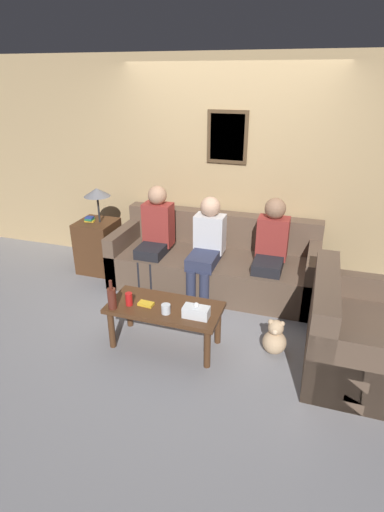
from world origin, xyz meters
The scene contains 15 objects.
ground_plane centered at (0.00, 0.00, 0.00)m, with size 16.00×16.00×0.00m, color gray.
wall_back centered at (0.00, 1.05, 1.30)m, with size 9.00×0.08×2.60m.
couch_main centered at (0.00, 0.55, 0.29)m, with size 2.41×0.94×0.83m.
couch_side centered at (1.58, -0.52, 0.29)m, with size 0.94×1.21×0.83m.
coffee_table centered at (-0.12, -0.76, 0.36)m, with size 1.05×0.49×0.43m.
side_table_with_lamp centered at (-1.53, 0.49, 0.39)m, with size 0.47×0.47×1.11m.
wine_bottle centered at (-0.56, -0.94, 0.54)m, with size 0.08×0.08×0.28m.
drinking_glass centered at (-0.07, -0.86, 0.47)m, with size 0.08×0.08×0.09m.
book_stack centered at (-0.29, -0.79, 0.44)m, with size 0.15×0.09×0.03m.
soda_can centered at (-0.44, -0.84, 0.49)m, with size 0.07×0.07×0.12m.
tissue_box centered at (0.21, -0.84, 0.48)m, with size 0.23×0.12×0.15m.
person_left centered at (-0.69, 0.39, 0.65)m, with size 0.34×0.58×1.20m.
person_middle centered at (-0.04, 0.36, 0.61)m, with size 0.34×0.64×1.13m.
person_right centered at (0.67, 0.42, 0.64)m, with size 0.34×0.61×1.16m.
teddy_bear centered at (0.88, -0.56, 0.15)m, with size 0.22×0.22×0.35m.
Camera 1 is at (1.08, -3.66, 2.37)m, focal length 28.00 mm.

